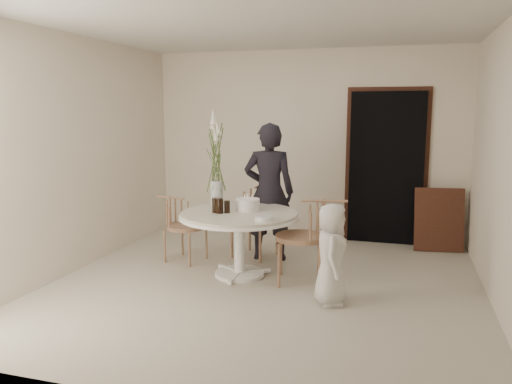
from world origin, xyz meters
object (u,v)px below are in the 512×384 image
(birthday_cake, at_px, (248,205))
(flower_vase, at_px, (216,162))
(boy, at_px, (331,254))
(table, at_px, (239,222))
(girl, at_px, (269,192))
(chair_right, at_px, (312,229))
(chair_left, at_px, (178,219))
(chair_far, at_px, (260,210))

(birthday_cake, relative_size, flower_vase, 0.24)
(boy, relative_size, birthday_cake, 3.60)
(table, xyz_separation_m, girl, (0.15, 0.72, 0.23))
(chair_right, bearing_deg, boy, 16.80)
(chair_left, relative_size, flower_vase, 0.70)
(chair_left, relative_size, girl, 0.47)
(chair_left, height_order, birthday_cake, birthday_cake)
(table, relative_size, chair_left, 1.67)
(chair_far, bearing_deg, table, -73.49)
(table, distance_m, boy, 1.23)
(chair_far, distance_m, birthday_cake, 0.78)
(chair_far, height_order, flower_vase, flower_vase)
(chair_far, distance_m, flower_vase, 0.91)
(flower_vase, bearing_deg, chair_right, -16.33)
(chair_far, xyz_separation_m, boy, (1.12, -1.41, -0.10))
(table, height_order, boy, boy)
(chair_far, bearing_deg, boy, -36.12)
(table, distance_m, birthday_cake, 0.23)
(table, relative_size, chair_far, 1.46)
(birthday_cake, bearing_deg, chair_right, -9.28)
(boy, distance_m, flower_vase, 1.91)
(table, relative_size, birthday_cake, 4.88)
(chair_left, bearing_deg, table, -100.57)
(chair_far, xyz_separation_m, chair_left, (-0.91, -0.52, -0.07))
(chair_right, xyz_separation_m, chair_left, (-1.74, 0.35, -0.08))
(chair_right, xyz_separation_m, boy, (0.28, -0.54, -0.10))
(chair_left, relative_size, birthday_cake, 2.93)
(girl, height_order, boy, girl)
(birthday_cake, bearing_deg, table, -112.54)
(girl, bearing_deg, birthday_cake, 71.89)
(chair_far, relative_size, boy, 0.92)
(table, xyz_separation_m, chair_far, (-0.01, 0.88, -0.03))
(chair_right, bearing_deg, girl, -147.51)
(table, bearing_deg, chair_left, 158.70)
(chair_left, xyz_separation_m, girl, (1.07, 0.36, 0.33))
(chair_far, relative_size, flower_vase, 0.80)
(flower_vase, bearing_deg, chair_left, -179.14)
(birthday_cake, bearing_deg, girl, 80.93)
(chair_far, bearing_deg, chair_left, -134.67)
(chair_left, distance_m, flower_vase, 0.88)
(chair_left, bearing_deg, flower_vase, -78.41)
(table, xyz_separation_m, chair_right, (0.82, 0.01, -0.02))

